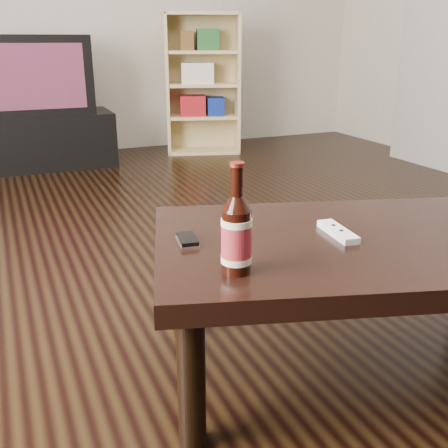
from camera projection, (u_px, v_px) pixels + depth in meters
name	position (u px, v px, depth m)	size (l,w,h in m)	color
floor	(243.00, 301.00, 1.94)	(5.00, 6.00, 0.01)	black
tv_stand	(45.00, 140.00, 3.93)	(0.99, 0.50, 0.40)	black
tv	(37.00, 75.00, 3.77)	(0.73, 0.47, 0.55)	black
bookshelf	(202.00, 82.00, 4.31)	(0.66, 0.45, 1.12)	tan
coffee_table	(364.00, 256.00, 1.41)	(1.25, 0.95, 0.42)	black
beer_bottle	(236.00, 235.00, 1.15)	(0.08, 0.08, 0.25)	black
phone	(187.00, 240.00, 1.35)	(0.06, 0.10, 0.02)	#ABABAE
remote	(338.00, 232.00, 1.40)	(0.06, 0.16, 0.02)	white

